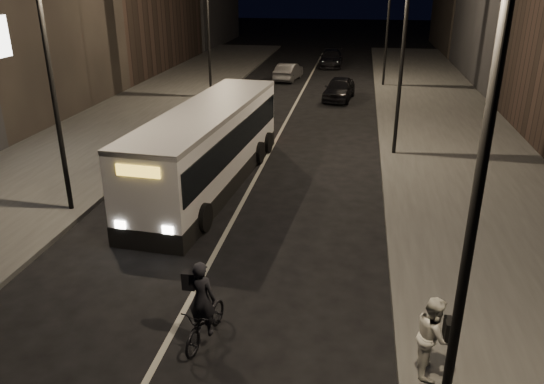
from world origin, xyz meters
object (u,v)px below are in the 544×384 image
at_px(streetlight_right_mid, 398,32).
at_px(car_near, 339,89).
at_px(car_mid, 288,72).
at_px(cyclist_on_bicycle, 205,315).
at_px(streetlight_left_far, 212,13).
at_px(streetlight_right_near, 464,150).
at_px(pedestrian_woman, 433,336).
at_px(streetlight_right_far, 385,9).
at_px(streetlight_left_near, 55,53).
at_px(car_far, 331,58).
at_px(city_bus, 209,143).

bearing_deg(streetlight_right_mid, car_near, 103.54).
bearing_deg(car_mid, cyclist_on_bicycle, 101.55).
bearing_deg(cyclist_on_bicycle, streetlight_left_far, 114.94).
height_order(streetlight_right_near, pedestrian_woman, streetlight_right_near).
height_order(streetlight_right_far, streetlight_left_far, same).
bearing_deg(streetlight_right_near, streetlight_left_far, 112.30).
xyz_separation_m(streetlight_left_near, pedestrian_woman, (10.93, -6.32, -4.34)).
xyz_separation_m(streetlight_right_far, car_far, (-4.00, 8.61, -4.66)).
relative_size(streetlight_right_mid, streetlight_left_far, 1.00).
height_order(pedestrian_woman, car_near, pedestrian_woman).
bearing_deg(city_bus, streetlight_left_near, -133.42).
distance_m(streetlight_left_far, car_far, 16.72).
bearing_deg(car_mid, city_bus, 97.02).
xyz_separation_m(streetlight_right_near, pedestrian_woman, (0.27, 1.68, -4.34)).
bearing_deg(car_near, pedestrian_woman, -76.49).
relative_size(streetlight_left_near, city_bus, 0.71).
relative_size(pedestrian_woman, car_far, 0.36).
bearing_deg(streetlight_right_mid, car_mid, 111.42).
distance_m(streetlight_right_mid, car_mid, 19.31).
height_order(streetlight_right_near, streetlight_right_far, same).
xyz_separation_m(streetlight_right_mid, streetlight_right_far, (0.00, 16.00, 0.00)).
bearing_deg(streetlight_left_far, city_bus, -75.68).
relative_size(streetlight_right_near, city_bus, 0.71).
distance_m(streetlight_left_far, car_mid, 9.59).
relative_size(streetlight_right_mid, cyclist_on_bicycle, 3.87).
xyz_separation_m(streetlight_right_mid, car_mid, (-6.84, 17.43, -4.71)).
relative_size(streetlight_right_mid, streetlight_left_near, 1.00).
xyz_separation_m(car_near, car_mid, (-4.13, 6.20, -0.06)).
bearing_deg(streetlight_left_near, car_far, 78.45).
distance_m(streetlight_right_far, city_bus, 22.07).
bearing_deg(city_bus, cyclist_on_bicycle, -70.87).
xyz_separation_m(city_bus, pedestrian_woman, (7.20, -9.70, -0.63)).
distance_m(city_bus, car_near, 16.43).
bearing_deg(streetlight_left_far, pedestrian_woman, -65.79).
bearing_deg(streetlight_right_near, pedestrian_woman, 80.96).
xyz_separation_m(streetlight_right_far, car_near, (-2.70, -4.77, -4.65)).
distance_m(pedestrian_woman, car_mid, 32.53).
bearing_deg(streetlight_left_near, car_mid, 81.45).
bearing_deg(cyclist_on_bicycle, streetlight_right_far, 91.95).
relative_size(car_near, car_far, 0.87).
height_order(city_bus, car_far, city_bus).
bearing_deg(pedestrian_woman, streetlight_left_far, 25.26).
bearing_deg(cyclist_on_bicycle, car_mid, 104.76).
relative_size(streetlight_right_near, pedestrian_woman, 4.71).
height_order(streetlight_right_mid, streetlight_right_far, same).
bearing_deg(streetlight_right_mid, cyclist_on_bicycle, -107.84).
height_order(streetlight_left_near, car_near, streetlight_left_near).
height_order(streetlight_right_near, streetlight_left_far, same).
relative_size(streetlight_right_mid, city_bus, 0.71).
relative_size(city_bus, car_mid, 2.87).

